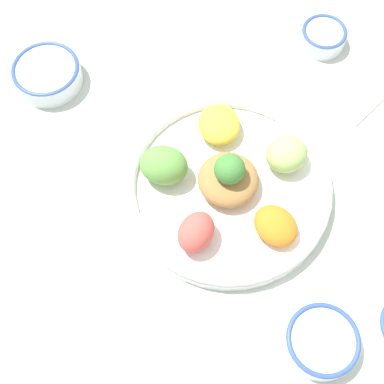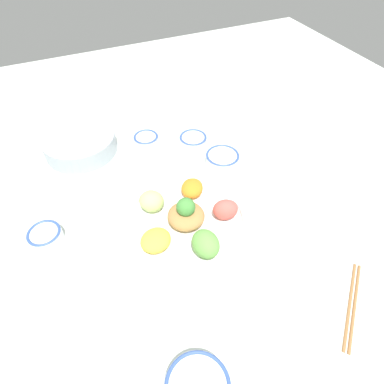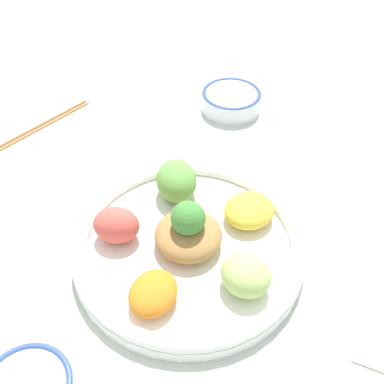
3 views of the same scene
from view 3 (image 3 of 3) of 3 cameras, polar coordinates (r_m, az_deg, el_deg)
name	(u,v)px [view 3 (image 3 of 3)]	position (r m, az deg, el deg)	size (l,w,h in m)	color
ground_plane	(201,241)	(0.68, 1.19, -6.28)	(2.40, 2.40, 0.00)	silver
salad_platter	(189,241)	(0.64, -0.42, -6.27)	(0.33, 0.33, 0.10)	white
rice_bowl_blue	(231,100)	(0.92, 5.00, 11.61)	(0.12, 0.12, 0.04)	white
chopsticks_pair_near	(43,124)	(0.93, -18.44, 8.17)	(0.15, 0.17, 0.01)	#9E6B3D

